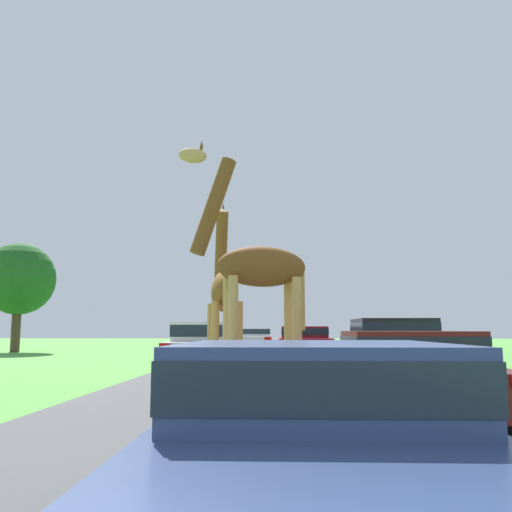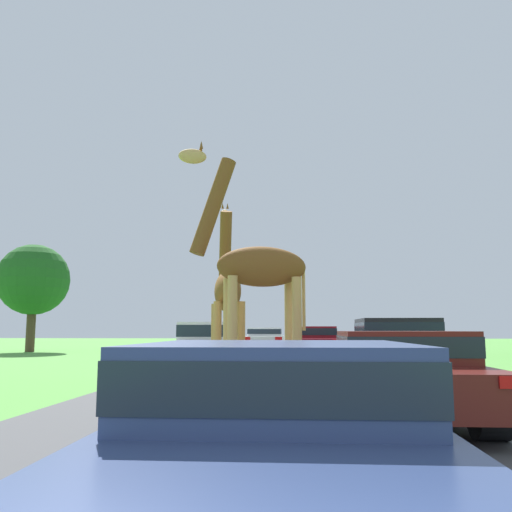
{
  "view_description": "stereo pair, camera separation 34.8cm",
  "coord_description": "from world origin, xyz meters",
  "px_view_note": "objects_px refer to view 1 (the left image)",
  "views": [
    {
      "loc": [
        -0.2,
        0.15,
        1.28
      ],
      "look_at": [
        -0.62,
        10.87,
        2.74
      ],
      "focal_mm": 38.0,
      "sensor_mm": 36.0,
      "label": 1
    },
    {
      "loc": [
        0.14,
        0.17,
        1.28
      ],
      "look_at": [
        -0.62,
        10.87,
        2.74
      ],
      "focal_mm": 38.0,
      "sensor_mm": 36.0,
      "label": 2
    }
  ],
  "objects_px": {
    "giraffe_companion": "(224,294)",
    "car_lead_maroon": "(314,431)",
    "tree_far_right": "(19,279)",
    "car_queue_left": "(304,344)",
    "car_rear_follower": "(200,345)",
    "car_verge_right": "(393,350)",
    "car_far_ahead": "(408,372)",
    "car_queue_right": "(254,340)",
    "giraffe_near_road": "(254,273)"
  },
  "relations": [
    {
      "from": "giraffe_near_road",
      "to": "giraffe_companion",
      "type": "height_order",
      "value": "giraffe_near_road"
    },
    {
      "from": "car_queue_left",
      "to": "car_verge_right",
      "type": "height_order",
      "value": "car_verge_right"
    },
    {
      "from": "giraffe_near_road",
      "to": "car_rear_follower",
      "type": "relative_size",
      "value": 1.28
    },
    {
      "from": "car_lead_maroon",
      "to": "giraffe_near_road",
      "type": "bearing_deg",
      "value": 95.43
    },
    {
      "from": "giraffe_companion",
      "to": "car_verge_right",
      "type": "bearing_deg",
      "value": -16.48
    },
    {
      "from": "car_lead_maroon",
      "to": "car_rear_follower",
      "type": "height_order",
      "value": "car_rear_follower"
    },
    {
      "from": "giraffe_near_road",
      "to": "giraffe_companion",
      "type": "distance_m",
      "value": 2.54
    },
    {
      "from": "car_lead_maroon",
      "to": "car_verge_right",
      "type": "xyz_separation_m",
      "value": [
        2.42,
        9.14,
        0.16
      ]
    },
    {
      "from": "giraffe_companion",
      "to": "car_queue_left",
      "type": "distance_m",
      "value": 7.76
    },
    {
      "from": "giraffe_companion",
      "to": "car_queue_left",
      "type": "bearing_deg",
      "value": 61.58
    },
    {
      "from": "car_verge_right",
      "to": "car_queue_right",
      "type": "bearing_deg",
      "value": 103.31
    },
    {
      "from": "giraffe_companion",
      "to": "car_verge_right",
      "type": "xyz_separation_m",
      "value": [
        3.94,
        -0.37,
        -1.34
      ]
    },
    {
      "from": "car_queue_right",
      "to": "car_lead_maroon",
      "type": "bearing_deg",
      "value": -86.7
    },
    {
      "from": "giraffe_companion",
      "to": "tree_far_right",
      "type": "distance_m",
      "value": 22.56
    },
    {
      "from": "car_queue_right",
      "to": "car_verge_right",
      "type": "distance_m",
      "value": 16.91
    },
    {
      "from": "giraffe_companion",
      "to": "car_verge_right",
      "type": "height_order",
      "value": "giraffe_companion"
    },
    {
      "from": "giraffe_near_road",
      "to": "giraffe_companion",
      "type": "bearing_deg",
      "value": 3.81
    },
    {
      "from": "giraffe_companion",
      "to": "car_queue_left",
      "type": "xyz_separation_m",
      "value": [
        2.28,
        7.28,
        -1.39
      ]
    },
    {
      "from": "car_queue_left",
      "to": "car_far_ahead",
      "type": "height_order",
      "value": "car_queue_left"
    },
    {
      "from": "car_queue_left",
      "to": "car_rear_follower",
      "type": "distance_m",
      "value": 4.81
    },
    {
      "from": "car_lead_maroon",
      "to": "car_queue_right",
      "type": "xyz_separation_m",
      "value": [
        -1.47,
        25.59,
        0.09
      ]
    },
    {
      "from": "car_queue_right",
      "to": "car_far_ahead",
      "type": "relative_size",
      "value": 1.12
    },
    {
      "from": "car_verge_right",
      "to": "car_far_ahead",
      "type": "bearing_deg",
      "value": -99.44
    },
    {
      "from": "car_lead_maroon",
      "to": "car_queue_right",
      "type": "height_order",
      "value": "car_queue_right"
    },
    {
      "from": "car_far_ahead",
      "to": "giraffe_near_road",
      "type": "bearing_deg",
      "value": 129.41
    },
    {
      "from": "giraffe_near_road",
      "to": "car_far_ahead",
      "type": "bearing_deg",
      "value": -156.16
    },
    {
      "from": "car_lead_maroon",
      "to": "car_far_ahead",
      "type": "height_order",
      "value": "car_far_ahead"
    },
    {
      "from": "giraffe_companion",
      "to": "car_verge_right",
      "type": "distance_m",
      "value": 4.17
    },
    {
      "from": "giraffe_near_road",
      "to": "car_rear_follower",
      "type": "height_order",
      "value": "giraffe_near_road"
    },
    {
      "from": "car_queue_right",
      "to": "car_queue_left",
      "type": "distance_m",
      "value": 9.08
    },
    {
      "from": "car_queue_left",
      "to": "car_rear_follower",
      "type": "bearing_deg",
      "value": -134.84
    },
    {
      "from": "car_far_ahead",
      "to": "tree_far_right",
      "type": "height_order",
      "value": "tree_far_right"
    },
    {
      "from": "giraffe_near_road",
      "to": "car_rear_follower",
      "type": "bearing_deg",
      "value": 1.78
    },
    {
      "from": "car_lead_maroon",
      "to": "tree_far_right",
      "type": "xyz_separation_m",
      "value": [
        -15.27,
        27.29,
        3.53
      ]
    },
    {
      "from": "giraffe_near_road",
      "to": "car_queue_left",
      "type": "relative_size",
      "value": 1.27
    },
    {
      "from": "tree_far_right",
      "to": "car_queue_left",
      "type": "bearing_deg",
      "value": -33.2
    },
    {
      "from": "car_queue_left",
      "to": "car_verge_right",
      "type": "xyz_separation_m",
      "value": [
        1.66,
        -7.66,
        0.05
      ]
    },
    {
      "from": "tree_far_right",
      "to": "giraffe_near_road",
      "type": "bearing_deg",
      "value": -54.11
    },
    {
      "from": "car_queue_right",
      "to": "car_verge_right",
      "type": "bearing_deg",
      "value": -76.69
    },
    {
      "from": "giraffe_companion",
      "to": "car_rear_follower",
      "type": "relative_size",
      "value": 1.19
    },
    {
      "from": "car_lead_maroon",
      "to": "car_verge_right",
      "type": "distance_m",
      "value": 9.46
    },
    {
      "from": "car_queue_right",
      "to": "car_verge_right",
      "type": "height_order",
      "value": "car_verge_right"
    },
    {
      "from": "car_lead_maroon",
      "to": "car_queue_right",
      "type": "relative_size",
      "value": 0.93
    },
    {
      "from": "car_queue_left",
      "to": "car_rear_follower",
      "type": "xyz_separation_m",
      "value": [
        -3.39,
        -3.41,
        0.04
      ]
    },
    {
      "from": "giraffe_companion",
      "to": "car_verge_right",
      "type": "relative_size",
      "value": 1.07
    },
    {
      "from": "car_queue_left",
      "to": "car_far_ahead",
      "type": "distance_m",
      "value": 12.5
    },
    {
      "from": "giraffe_companion",
      "to": "car_rear_follower",
      "type": "distance_m",
      "value": 4.24
    },
    {
      "from": "giraffe_companion",
      "to": "car_lead_maroon",
      "type": "bearing_deg",
      "value": -91.98
    },
    {
      "from": "car_queue_left",
      "to": "giraffe_near_road",
      "type": "bearing_deg",
      "value": -98.47
    },
    {
      "from": "car_queue_right",
      "to": "car_queue_left",
      "type": "height_order",
      "value": "car_queue_left"
    }
  ]
}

